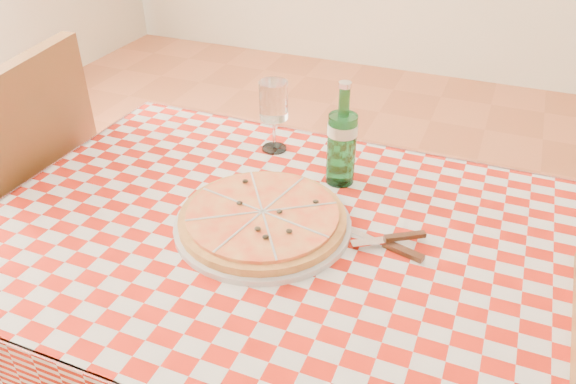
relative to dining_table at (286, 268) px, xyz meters
name	(u,v)px	position (x,y,z in m)	size (l,w,h in m)	color
dining_table	(286,268)	(0.00, 0.00, 0.00)	(1.20, 0.80, 0.75)	brown
tablecloth	(286,234)	(0.00, 0.00, 0.09)	(1.30, 0.90, 0.01)	#A01609
chair_far	(22,202)	(-0.84, 0.07, -0.09)	(0.52, 0.52, 1.00)	brown
pizza_plate	(263,217)	(-0.05, 0.00, 0.12)	(0.38, 0.38, 0.05)	#D28A46
water_bottle	(342,134)	(0.04, 0.24, 0.22)	(0.07, 0.07, 0.25)	#19652A
wine_glass	(274,117)	(-0.17, 0.32, 0.19)	(0.07, 0.07, 0.19)	white
cutlery	(384,241)	(0.20, 0.04, 0.11)	(0.22, 0.18, 0.02)	silver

